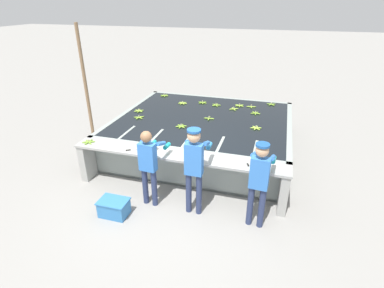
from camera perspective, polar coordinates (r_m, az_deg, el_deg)
name	(u,v)px	position (r m, az deg, el deg)	size (l,w,h in m)	color
ground_plane	(174,198)	(6.30, -3.47, -10.27)	(80.00, 80.00, 0.00)	gray
wash_tank	(203,134)	(8.07, 2.14, 1.96)	(4.47, 3.92, 0.91)	gray
work_ledge	(177,166)	(6.13, -2.92, -4.23)	(4.47, 0.45, 0.91)	#9E9E99
worker_0	(149,162)	(5.73, -8.22, -3.36)	(0.44, 0.72, 1.58)	navy
worker_1	(194,163)	(5.37, 0.45, -3.67)	(0.40, 0.72, 1.73)	navy
worker_2	(259,177)	(5.23, 12.71, -6.21)	(0.44, 0.73, 1.64)	navy
banana_bunch_floating_0	(251,107)	(8.87, 11.22, 6.99)	(0.28, 0.28, 0.08)	#93BC3D
banana_bunch_floating_1	(203,103)	(9.07, 2.02, 7.89)	(0.28, 0.28, 0.08)	#7FAD33
banana_bunch_floating_2	(209,118)	(7.82, 3.27, 4.90)	(0.28, 0.28, 0.08)	#7FAD33
banana_bunch_floating_3	(216,105)	(8.87, 4.62, 7.41)	(0.27, 0.27, 0.08)	#7FAD33
banana_bunch_floating_4	(234,109)	(8.59, 7.94, 6.64)	(0.26, 0.26, 0.08)	#9EC642
banana_bunch_floating_5	(164,96)	(9.80, -5.30, 9.18)	(0.28, 0.26, 0.08)	#7FAD33
banana_bunch_floating_6	(139,111)	(8.49, -10.09, 6.24)	(0.28, 0.28, 0.08)	#93BC3D
banana_bunch_floating_7	(183,103)	(9.02, -1.80, 7.80)	(0.28, 0.28, 0.08)	#9EC642
banana_bunch_floating_8	(256,128)	(7.37, 12.10, 3.01)	(0.28, 0.28, 0.08)	#9EC642
banana_bunch_floating_9	(255,113)	(8.36, 11.98, 5.78)	(0.28, 0.27, 0.08)	#7FAD33
banana_bunch_floating_10	(271,104)	(9.21, 14.86, 7.32)	(0.27, 0.27, 0.08)	#75A333
banana_bunch_floating_11	(181,126)	(7.32, -2.08, 3.40)	(0.27, 0.28, 0.08)	#7FAD33
banana_bunch_floating_12	(139,117)	(8.00, -10.05, 5.02)	(0.27, 0.27, 0.08)	#8CB738
banana_bunch_floating_13	(239,105)	(8.91, 9.02, 7.26)	(0.28, 0.28, 0.08)	#93BC3D
banana_bunch_ledge_0	(147,150)	(6.22, -8.66, -1.09)	(0.26, 0.26, 0.08)	#93BC3D
banana_bunch_ledge_1	(89,142)	(6.86, -19.10, 0.38)	(0.27, 0.28, 0.08)	#75A333
knife_0	(249,167)	(5.66, 10.78, -4.26)	(0.15, 0.34, 0.02)	silver
knife_1	(132,150)	(6.30, -11.41, -1.06)	(0.30, 0.22, 0.02)	silver
crate	(114,208)	(5.96, -14.64, -11.64)	(0.55, 0.39, 0.32)	#3375B7
support_post_left	(86,85)	(8.81, -19.62, 10.49)	(0.09, 0.09, 3.20)	#846647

